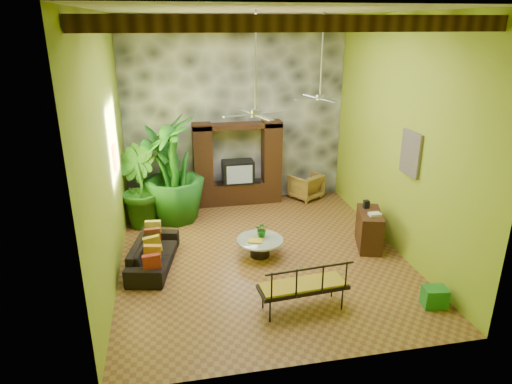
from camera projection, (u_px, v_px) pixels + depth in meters
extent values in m
plane|color=brown|center=(261.00, 254.00, 10.03)|extent=(7.00, 7.00, 0.00)
cube|color=silver|center=(262.00, 10.00, 8.28)|extent=(6.00, 7.00, 0.02)
cube|color=#96AB26|center=(235.00, 112.00, 12.37)|extent=(6.00, 0.02, 5.00)
cube|color=#96AB26|center=(106.00, 152.00, 8.61)|extent=(0.02, 7.00, 5.00)
cube|color=#96AB26|center=(399.00, 137.00, 9.71)|extent=(0.02, 7.00, 5.00)
cube|color=#33353B|center=(235.00, 113.00, 12.32)|extent=(5.98, 0.10, 4.98)
cube|color=#3E2313|center=(303.00, 23.00, 5.97)|extent=(5.95, 0.16, 0.22)
cube|color=#3E2313|center=(279.00, 23.00, 7.16)|extent=(5.95, 0.16, 0.22)
cube|color=#3E2313|center=(262.00, 23.00, 8.36)|extent=(5.95, 0.16, 0.22)
cube|color=#3E2313|center=(249.00, 23.00, 9.55)|extent=(5.95, 0.16, 0.22)
cube|color=#3E2313|center=(239.00, 23.00, 10.75)|extent=(5.95, 0.16, 0.22)
cube|color=black|center=(238.00, 192.00, 12.81)|extent=(2.40, 0.50, 0.60)
cube|color=black|center=(203.00, 160.00, 12.29)|extent=(0.50, 0.48, 2.00)
cube|color=black|center=(272.00, 156.00, 12.64)|extent=(0.50, 0.48, 2.00)
cube|color=black|center=(237.00, 126.00, 12.15)|extent=(2.40, 0.48, 0.12)
cube|color=black|center=(238.00, 172.00, 12.58)|extent=(0.85, 0.52, 0.62)
cube|color=#8C99A8|center=(240.00, 175.00, 12.33)|extent=(0.70, 0.02, 0.50)
cylinder|color=#A4A3A8|center=(256.00, 63.00, 8.19)|extent=(0.04, 0.04, 1.80)
cylinder|color=#A4A3A8|center=(256.00, 113.00, 8.51)|extent=(0.18, 0.18, 0.12)
cube|color=#A4A3A8|center=(273.00, 113.00, 8.66)|extent=(0.58, 0.26, 0.01)
cube|color=#A4A3A8|center=(248.00, 111.00, 8.82)|extent=(0.26, 0.58, 0.01)
cube|color=#A4A3A8|center=(238.00, 116.00, 8.37)|extent=(0.58, 0.26, 0.01)
cube|color=#A4A3A8|center=(265.00, 118.00, 8.21)|extent=(0.26, 0.58, 0.01)
cylinder|color=#A4A3A8|center=(322.00, 56.00, 9.99)|extent=(0.04, 0.04, 1.80)
cylinder|color=#A4A3A8|center=(320.00, 97.00, 10.31)|extent=(0.18, 0.18, 0.12)
cube|color=#A4A3A8|center=(333.00, 97.00, 10.46)|extent=(0.58, 0.26, 0.01)
cube|color=#A4A3A8|center=(311.00, 96.00, 10.62)|extent=(0.26, 0.58, 0.01)
cube|color=#A4A3A8|center=(306.00, 99.00, 10.16)|extent=(0.58, 0.26, 0.01)
cube|color=#A4A3A8|center=(329.00, 100.00, 10.01)|extent=(0.26, 0.58, 0.01)
cube|color=yellow|center=(116.00, 157.00, 9.67)|extent=(0.06, 0.32, 0.55)
cube|color=#26598E|center=(411.00, 154.00, 9.22)|extent=(0.06, 0.70, 0.90)
imported|color=black|center=(153.00, 254.00, 9.47)|extent=(1.13, 2.03, 0.56)
imported|color=olive|center=(306.00, 186.00, 13.13)|extent=(1.08, 1.09, 0.73)
imported|color=#1A5F19|center=(162.00, 172.00, 11.62)|extent=(1.39, 1.52, 2.39)
imported|color=#215716|center=(138.00, 187.00, 11.15)|extent=(1.35, 1.41, 2.01)
imported|color=#1A5817|center=(173.00, 170.00, 11.34)|extent=(1.67, 1.67, 2.70)
cylinder|color=black|center=(260.00, 248.00, 9.91)|extent=(0.43, 0.43, 0.36)
cylinder|color=silver|center=(260.00, 240.00, 9.84)|extent=(1.01, 1.01, 0.04)
imported|color=#185C1A|center=(262.00, 229.00, 9.90)|extent=(0.38, 0.36, 0.34)
cube|color=yellow|center=(255.00, 241.00, 9.72)|extent=(0.34, 0.28, 0.03)
cube|color=black|center=(303.00, 287.00, 7.98)|extent=(1.61, 0.65, 0.06)
cube|color=#A7871D|center=(303.00, 285.00, 7.96)|extent=(1.53, 0.60, 0.06)
cube|color=black|center=(308.00, 282.00, 7.62)|extent=(1.57, 0.17, 0.54)
cube|color=#381E12|center=(369.00, 229.00, 10.25)|extent=(0.76, 1.15, 0.84)
cube|color=#1F7637|center=(435.00, 297.00, 8.16)|extent=(0.46, 0.37, 0.36)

